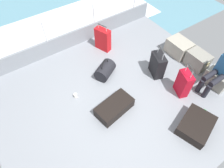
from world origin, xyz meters
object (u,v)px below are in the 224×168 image
object	(u,v)px
cargo_crate_1	(198,60)
suitcase_3	(157,65)
cargo_crate_0	(179,47)
suitcase_0	(103,39)
paper_cup	(76,96)
cargo_crate_2	(219,78)
suitcase_1	(114,107)
suitcase_2	(183,83)
passenger_seated	(221,70)
suitcase_4	(196,125)
duffel_bag	(105,70)

from	to	relation	value
cargo_crate_1	suitcase_3	size ratio (longest dim) A/B	0.73
cargo_crate_0	suitcase_0	world-z (taller)	suitcase_0
suitcase_0	paper_cup	size ratio (longest dim) A/B	7.47
cargo_crate_2	suitcase_1	bearing A→B (deg)	-107.06
suitcase_0	suitcase_3	size ratio (longest dim) A/B	0.96
suitcase_0	suitcase_2	world-z (taller)	suitcase_2
cargo_crate_1	passenger_seated	size ratio (longest dim) A/B	0.53
cargo_crate_1	suitcase_4	distance (m)	1.80
suitcase_2	suitcase_4	size ratio (longest dim) A/B	0.96
duffel_bag	passenger_seated	bearing A→B (deg)	47.79
suitcase_1	suitcase_3	bearing A→B (deg)	101.61
cargo_crate_1	suitcase_1	size ratio (longest dim) A/B	0.67
suitcase_3	cargo_crate_0	bearing A→B (deg)	102.59
cargo_crate_1	passenger_seated	xyz separation A→B (m)	(0.66, -0.22, 0.36)
suitcase_2	suitcase_3	bearing A→B (deg)	-174.55
paper_cup	cargo_crate_0	bearing A→B (deg)	85.01
cargo_crate_0	suitcase_1	distance (m)	2.48
cargo_crate_1	suitcase_2	xyz separation A→B (m)	(0.36, -0.94, 0.11)
duffel_bag	suitcase_4	bearing A→B (deg)	17.97
suitcase_2	passenger_seated	bearing A→B (deg)	67.82
suitcase_2	suitcase_4	xyz separation A→B (m)	(0.80, -0.43, -0.20)
passenger_seated	suitcase_3	xyz separation A→B (m)	(-1.04, -0.80, -0.27)
paper_cup	suitcase_0	bearing A→B (deg)	126.43
cargo_crate_0	passenger_seated	distance (m)	1.33
suitcase_2	paper_cup	world-z (taller)	suitcase_2
cargo_crate_2	cargo_crate_1	bearing A→B (deg)	176.90
cargo_crate_2	duffel_bag	world-z (taller)	duffel_bag
cargo_crate_0	cargo_crate_1	bearing A→B (deg)	2.94
passenger_seated	duffel_bag	xyz separation A→B (m)	(-1.69, -1.86, -0.39)
passenger_seated	suitcase_1	bearing A→B (deg)	-108.35
suitcase_3	suitcase_1	bearing A→B (deg)	-78.39
suitcase_1	duffel_bag	distance (m)	1.02
suitcase_1	suitcase_2	distance (m)	1.59
cargo_crate_0	suitcase_4	world-z (taller)	cargo_crate_0
suitcase_0	suitcase_4	xyz separation A→B (m)	(3.05, 0.22, -0.20)
passenger_seated	suitcase_0	world-z (taller)	passenger_seated
cargo_crate_0	suitcase_2	bearing A→B (deg)	-43.41
cargo_crate_1	duffel_bag	xyz separation A→B (m)	(-1.03, -2.08, -0.02)
suitcase_3	duffel_bag	distance (m)	1.25
cargo_crate_1	suitcase_4	bearing A→B (deg)	-49.73
suitcase_4	duffel_bag	bearing A→B (deg)	-162.03
suitcase_1	suitcase_3	xyz separation A→B (m)	(-0.30, 1.45, 0.17)
paper_cup	suitcase_4	bearing A→B (deg)	38.61
passenger_seated	duffel_bag	world-z (taller)	passenger_seated
cargo_crate_1	cargo_crate_2	world-z (taller)	cargo_crate_1
suitcase_4	suitcase_2	bearing A→B (deg)	151.87
cargo_crate_0	cargo_crate_1	world-z (taller)	cargo_crate_1
cargo_crate_2	passenger_seated	xyz separation A→B (m)	(0.00, -0.18, 0.37)
suitcase_2	suitcase_3	distance (m)	0.75
cargo_crate_2	suitcase_1	world-z (taller)	cargo_crate_2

